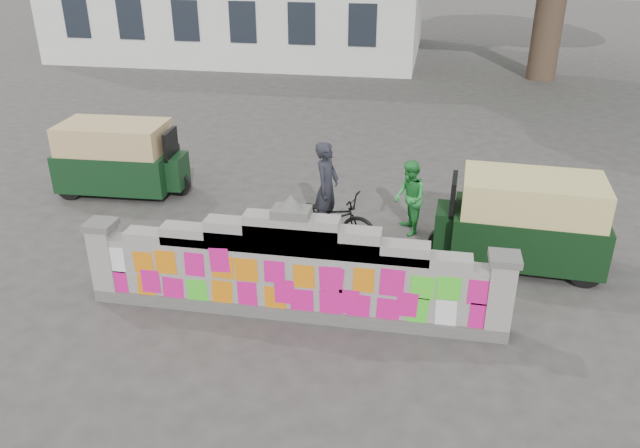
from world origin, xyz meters
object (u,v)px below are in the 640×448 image
object	(u,v)px
cyclist_bike	(326,218)
pedestrian	(409,198)
cyclist_rider	(327,200)
rickshaw_right	(524,220)
rickshaw_left	(120,157)

from	to	relation	value
cyclist_bike	pedestrian	size ratio (longest dim) A/B	1.34
cyclist_bike	cyclist_rider	distance (m)	0.36
cyclist_bike	rickshaw_right	world-z (taller)	rickshaw_right
pedestrian	rickshaw_right	bearing A→B (deg)	47.82
rickshaw_left	cyclist_rider	bearing A→B (deg)	-21.12
cyclist_rider	rickshaw_left	bearing A→B (deg)	83.39
cyclist_bike	cyclist_rider	size ratio (longest dim) A/B	1.12
cyclist_bike	rickshaw_right	bearing A→B (deg)	-81.14
rickshaw_left	rickshaw_right	world-z (taller)	rickshaw_right
cyclist_rider	rickshaw_left	size ratio (longest dim) A/B	0.60
pedestrian	rickshaw_left	xyz separation A→B (m)	(-6.41, 0.93, 0.10)
cyclist_bike	pedestrian	bearing A→B (deg)	-52.33
cyclist_rider	rickshaw_right	size ratio (longest dim) A/B	0.58
cyclist_rider	rickshaw_left	world-z (taller)	cyclist_rider
pedestrian	cyclist_rider	bearing A→B (deg)	-82.22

